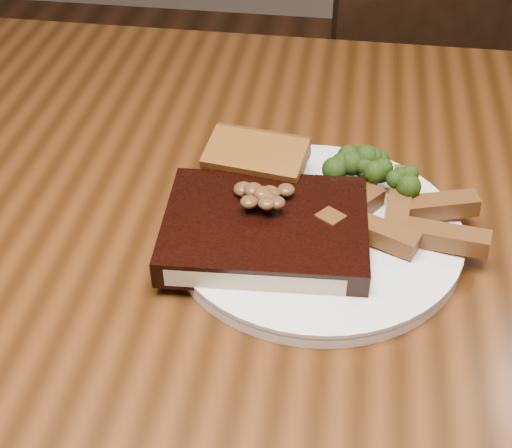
% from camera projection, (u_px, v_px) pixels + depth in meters
% --- Properties ---
extents(dining_table, '(1.60, 0.90, 0.75)m').
position_uv_depth(dining_table, '(254.00, 301.00, 0.76)').
color(dining_table, '#4C270F').
rests_on(dining_table, ground).
extents(chair_far, '(0.57, 0.57, 0.97)m').
position_uv_depth(chair_far, '(427.00, 91.00, 1.36)').
color(chair_far, black).
rests_on(chair_far, ground).
extents(plate, '(0.32, 0.32, 0.01)m').
position_uv_depth(plate, '(316.00, 233.00, 0.69)').
color(plate, white).
rests_on(plate, dining_table).
extents(steak, '(0.20, 0.16, 0.03)m').
position_uv_depth(steak, '(265.00, 229.00, 0.67)').
color(steak, black).
rests_on(steak, plate).
extents(steak_bone, '(0.16, 0.02, 0.02)m').
position_uv_depth(steak_bone, '(255.00, 281.00, 0.62)').
color(steak_bone, '#BBB291').
rests_on(steak_bone, plate).
extents(mushroom_pile, '(0.06, 0.06, 0.03)m').
position_uv_depth(mushroom_pile, '(265.00, 194.00, 0.66)').
color(mushroom_pile, brown).
rests_on(mushroom_pile, steak).
extents(garlic_bread, '(0.11, 0.07, 0.02)m').
position_uv_depth(garlic_bread, '(256.00, 173.00, 0.74)').
color(garlic_bread, brown).
rests_on(garlic_bread, plate).
extents(potato_wedges, '(0.11, 0.11, 0.02)m').
position_uv_depth(potato_wedges, '(391.00, 225.00, 0.67)').
color(potato_wedges, brown).
rests_on(potato_wedges, plate).
extents(broccoli_cluster, '(0.07, 0.07, 0.04)m').
position_uv_depth(broccoli_cluster, '(370.00, 176.00, 0.72)').
color(broccoli_cluster, '#263C0D').
rests_on(broccoli_cluster, plate).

